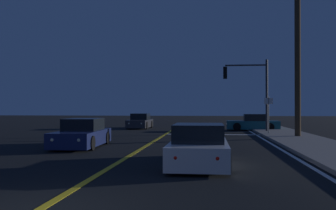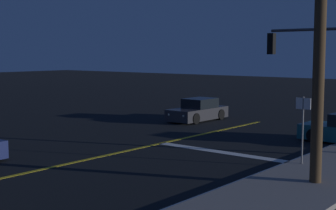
{
  "view_description": "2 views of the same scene",
  "coord_description": "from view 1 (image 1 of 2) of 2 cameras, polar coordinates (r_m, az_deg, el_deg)",
  "views": [
    {
      "loc": [
        3.08,
        -5.97,
        1.86
      ],
      "look_at": [
        0.0,
        21.5,
        2.06
      ],
      "focal_mm": 39.98,
      "sensor_mm": 36.0,
      "label": 1
    },
    {
      "loc": [
        14.27,
        3.0,
        4.09
      ],
      "look_at": [
        1.7,
        18.41,
        2.0
      ],
      "focal_mm": 52.97,
      "sensor_mm": 36.0,
      "label": 2
    }
  ],
  "objects": [
    {
      "name": "sidewalk_right",
      "position": [
        17.55,
        23.03,
        -6.22
      ],
      "size": [
        3.2,
        38.74,
        0.15
      ],
      "primitive_type": "cube",
      "color": "gray",
      "rests_on": "ground"
    },
    {
      "name": "lane_line_center",
      "position": [
        17.11,
        -4.04,
        -6.64
      ],
      "size": [
        0.2,
        36.59,
        0.01
      ],
      "primitive_type": "cube",
      "color": "gold",
      "rests_on": "ground"
    },
    {
      "name": "lane_line_edge_right",
      "position": [
        17.12,
        17.05,
        -6.61
      ],
      "size": [
        0.16,
        36.59,
        0.01
      ],
      "primitive_type": "cube",
      "color": "white",
      "rests_on": "ground"
    },
    {
      "name": "stop_bar",
      "position": [
        26.06,
        6.75,
        -4.49
      ],
      "size": [
        6.48,
        0.5,
        0.01
      ],
      "primitive_type": "cube",
      "color": "white",
      "rests_on": "ground"
    },
    {
      "name": "car_distant_tail_white",
      "position": [
        12.24,
        4.74,
        -6.41
      ],
      "size": [
        1.91,
        4.66,
        1.34
      ],
      "rotation": [
        0.0,
        0.0,
        -0.0
      ],
      "color": "silver",
      "rests_on": "ground"
    },
    {
      "name": "car_lead_oncoming_teal",
      "position": [
        31.64,
        12.87,
        -2.72
      ],
      "size": [
        4.29,
        1.93,
        1.34
      ],
      "rotation": [
        0.0,
        0.0,
        1.55
      ],
      "color": "#195960",
      "rests_on": "ground"
    },
    {
      "name": "car_parked_curb_charcoal",
      "position": [
        33.89,
        -4.28,
        -2.58
      ],
      "size": [
        1.86,
        4.24,
        1.34
      ],
      "rotation": [
        0.0,
        0.0,
        3.13
      ],
      "color": "#2D2D33",
      "rests_on": "ground"
    },
    {
      "name": "car_side_waiting_navy",
      "position": [
        18.31,
        -12.96,
        -4.41
      ],
      "size": [
        2.07,
        4.69,
        1.34
      ],
      "rotation": [
        0.0,
        0.0,
        3.19
      ],
      "color": "navy",
      "rests_on": "ground"
    },
    {
      "name": "traffic_signal_near_right",
      "position": [
        28.51,
        12.48,
        3.08
      ],
      "size": [
        3.28,
        0.28,
        5.43
      ],
      "rotation": [
        0.0,
        0.0,
        3.14
      ],
      "color": "#38383D",
      "rests_on": "ground"
    },
    {
      "name": "utility_pole_right",
      "position": [
        24.18,
        19.15,
        7.63
      ],
      "size": [
        1.87,
        0.35,
        10.17
      ],
      "color": "#42301E",
      "rests_on": "ground"
    },
    {
      "name": "street_sign_corner",
      "position": [
        25.79,
        15.08,
        -0.73
      ],
      "size": [
        0.56,
        0.06,
        2.56
      ],
      "color": "slate",
      "rests_on": "ground"
    }
  ]
}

